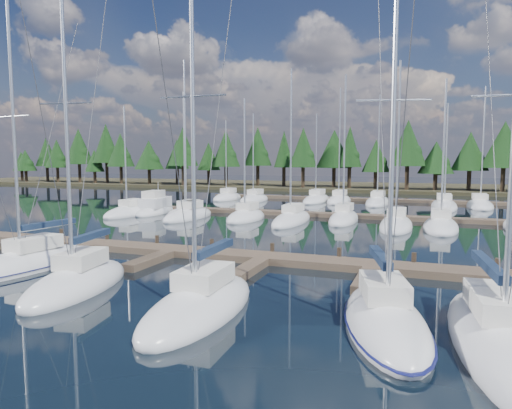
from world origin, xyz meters
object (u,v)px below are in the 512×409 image
at_px(main_dock, 263,260).
at_px(front_sailboat_3, 200,305).
at_px(front_sailboat_2, 78,283).
at_px(front_sailboat_4, 385,321).
at_px(front_sailboat_1, 28,264).
at_px(motor_yacht_left, 155,209).
at_px(front_sailboat_5, 498,340).

distance_m(main_dock, front_sailboat_3, 8.68).
xyz_separation_m(front_sailboat_2, front_sailboat_3, (6.67, -0.90, -0.01)).
height_order(front_sailboat_3, front_sailboat_4, front_sailboat_3).
bearing_deg(front_sailboat_4, front_sailboat_3, -173.62).
distance_m(main_dock, front_sailboat_2, 9.88).
xyz_separation_m(front_sailboat_1, motor_yacht_left, (-8.08, 24.74, 0.17)).
bearing_deg(front_sailboat_1, front_sailboat_2, -22.39).
bearing_deg(motor_yacht_left, front_sailboat_2, -63.62).
distance_m(main_dock, front_sailboat_4, 10.77).
bearing_deg(front_sailboat_3, motor_yacht_left, 125.74).
distance_m(main_dock, front_sailboat_5, 13.64).
distance_m(front_sailboat_5, motor_yacht_left, 40.90).
relative_size(front_sailboat_1, front_sailboat_4, 1.04).
relative_size(front_sailboat_5, motor_yacht_left, 1.63).
bearing_deg(front_sailboat_4, front_sailboat_1, 172.94).
xyz_separation_m(front_sailboat_4, motor_yacht_left, (-26.78, 27.06, 0.17)).
relative_size(main_dock, front_sailboat_5, 3.16).
bearing_deg(front_sailboat_3, front_sailboat_5, 1.37).
relative_size(front_sailboat_1, motor_yacht_left, 1.71).
bearing_deg(front_sailboat_3, main_dock, 93.62).
bearing_deg(front_sailboat_2, front_sailboat_3, -7.71).
bearing_deg(main_dock, motor_yacht_left, 135.47).
relative_size(front_sailboat_3, front_sailboat_5, 1.06).
xyz_separation_m(main_dock, front_sailboat_3, (0.55, -8.66, 0.09)).
relative_size(main_dock, front_sailboat_2, 2.94).
bearing_deg(motor_yacht_left, front_sailboat_1, -71.91).
bearing_deg(main_dock, front_sailboat_1, -153.88).
xyz_separation_m(front_sailboat_1, front_sailboat_2, (5.27, -2.17, 0.02)).
bearing_deg(main_dock, front_sailboat_5, -38.11).
distance_m(front_sailboat_2, front_sailboat_3, 6.73).
relative_size(front_sailboat_3, motor_yacht_left, 1.72).
xyz_separation_m(front_sailboat_1, front_sailboat_5, (22.12, -2.83, -0.01)).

